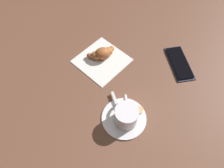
% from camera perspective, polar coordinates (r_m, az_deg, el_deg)
% --- Properties ---
extents(ground_plane, '(1.80, 1.80, 0.00)m').
position_cam_1_polar(ground_plane, '(0.71, 0.94, 0.28)').
color(ground_plane, brown).
extents(saucer, '(0.14, 0.14, 0.01)m').
position_cam_1_polar(saucer, '(0.65, 3.26, -9.09)').
color(saucer, white).
rests_on(saucer, ground).
extents(espresso_cup, '(0.09, 0.08, 0.06)m').
position_cam_1_polar(espresso_cup, '(0.62, 3.89, -8.23)').
color(espresso_cup, white).
rests_on(espresso_cup, saucer).
extents(teaspoon, '(0.12, 0.06, 0.01)m').
position_cam_1_polar(teaspoon, '(0.64, 2.30, -8.40)').
color(teaspoon, silver).
rests_on(teaspoon, saucer).
extents(sugar_packet, '(0.07, 0.05, 0.01)m').
position_cam_1_polar(sugar_packet, '(0.66, 5.24, -6.19)').
color(sugar_packet, tan).
rests_on(sugar_packet, saucer).
extents(napkin, '(0.18, 0.18, 0.00)m').
position_cam_1_polar(napkin, '(0.77, -2.74, 6.38)').
color(napkin, white).
rests_on(napkin, ground).
extents(croissant, '(0.07, 0.11, 0.04)m').
position_cam_1_polar(croissant, '(0.76, -2.69, 8.27)').
color(croissant, '#A5543C').
rests_on(croissant, napkin).
extents(cell_phone, '(0.16, 0.13, 0.01)m').
position_cam_1_polar(cell_phone, '(0.79, 17.69, 5.41)').
color(cell_phone, '#1E2230').
rests_on(cell_phone, ground).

